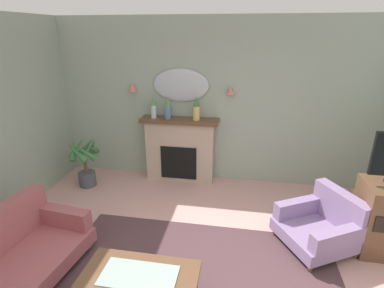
{
  "coord_description": "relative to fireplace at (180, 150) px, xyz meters",
  "views": [
    {
      "loc": [
        0.4,
        -2.09,
        2.57
      ],
      "look_at": [
        -0.26,
        1.72,
        1.1
      ],
      "focal_mm": 27.77,
      "sensor_mm": 36.0,
      "label": 1
    }
  ],
  "objects": [
    {
      "name": "mantel_vase_left",
      "position": [
        -0.45,
        -0.03,
        0.79
      ],
      "size": [
        0.1,
        0.1,
        0.38
      ],
      "color": "silver",
      "rests_on": "fireplace"
    },
    {
      "name": "wall_back",
      "position": [
        0.66,
        0.22,
        0.84
      ],
      "size": [
        6.67,
        0.1,
        2.83
      ],
      "primitive_type": "cube",
      "color": "#93A393",
      "rests_on": "ground"
    },
    {
      "name": "potted_plant_corner_palm",
      "position": [
        -1.57,
        -0.52,
        -0.1
      ],
      "size": [
        0.56,
        0.56,
        0.89
      ],
      "color": "#474C56",
      "rests_on": "ground"
    },
    {
      "name": "wall_sconce_right",
      "position": [
        0.85,
        0.09,
        1.09
      ],
      "size": [
        0.14,
        0.14,
        0.14
      ],
      "primitive_type": "cone",
      "color": "#D17066"
    },
    {
      "name": "mantel_vase_right",
      "position": [
        0.3,
        -0.03,
        0.77
      ],
      "size": [
        0.12,
        0.12,
        0.4
      ],
      "color": "tan",
      "rests_on": "fireplace"
    },
    {
      "name": "armchair_near_fireplace",
      "position": [
        2.14,
        -1.48,
        -0.27
      ],
      "size": [
        1.11,
        1.1,
        0.71
      ],
      "color": "gray",
      "rests_on": "ground"
    },
    {
      "name": "floral_couch",
      "position": [
        -1.28,
        -2.78,
        -0.25
      ],
      "size": [
        1.05,
        1.79,
        0.76
      ],
      "color": "#934C51",
      "rests_on": "ground"
    },
    {
      "name": "coffee_table",
      "position": [
        0.2,
        -2.81,
        -0.19
      ],
      "size": [
        1.1,
        0.6,
        0.45
      ],
      "color": "brown",
      "rests_on": "ground"
    },
    {
      "name": "mantel_vase_centre",
      "position": [
        -0.2,
        -0.03,
        0.77
      ],
      "size": [
        0.12,
        0.12,
        0.39
      ],
      "color": "#4C7093",
      "rests_on": "fireplace"
    },
    {
      "name": "fireplace",
      "position": [
        0.0,
        0.0,
        0.0
      ],
      "size": [
        1.36,
        0.36,
        1.16
      ],
      "color": "tan",
      "rests_on": "ground"
    },
    {
      "name": "wall_mirror",
      "position": [
        -0.0,
        0.14,
        1.14
      ],
      "size": [
        0.96,
        0.06,
        0.56
      ],
      "primitive_type": "ellipsoid",
      "color": "#B2BCC6"
    },
    {
      "name": "wall_sconce_left",
      "position": [
        -0.85,
        0.09,
        1.09
      ],
      "size": [
        0.14,
        0.14,
        0.14
      ],
      "primitive_type": "cone",
      "color": "#D17066"
    }
  ]
}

